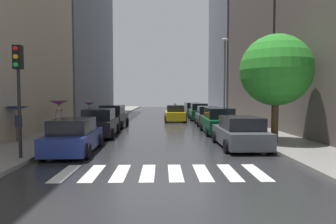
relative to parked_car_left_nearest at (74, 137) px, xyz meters
name	(u,v)px	position (x,y,z in m)	size (l,w,h in m)	color
ground_plane	(162,119)	(3.90, 19.00, -0.74)	(28.00, 72.00, 0.04)	#262629
sidewalk_left	(102,118)	(-2.60, 19.00, -0.65)	(3.00, 72.00, 0.15)	gray
sidewalk_right	(221,118)	(10.40, 19.00, -0.65)	(3.00, 72.00, 0.15)	gray
crosswalk_stripes	(162,173)	(3.90, -3.49, -0.72)	(6.75, 2.20, 0.01)	silver
building_left_mid	(75,24)	(-7.10, 24.92, 10.96)	(6.00, 21.44, 23.38)	slate
building_right_mid	(277,24)	(14.90, 15.14, 8.69)	(6.00, 13.94, 18.84)	#564C47
building_right_far	(237,39)	(14.90, 30.34, 10.22)	(6.00, 14.22, 21.89)	slate
parked_car_left_nearest	(74,137)	(0.00, 0.00, 0.00)	(2.11, 4.46, 1.54)	navy
parked_car_left_second	(100,123)	(-0.01, 5.45, 0.08)	(2.28, 4.57, 1.73)	black
parked_car_left_third	(113,117)	(-0.06, 10.70, 0.11)	(2.18, 4.36, 1.80)	black
parked_car_right_nearest	(240,133)	(7.74, 1.19, 0.00)	(2.15, 4.48, 1.53)	#474C51
parked_car_right_second	(218,121)	(7.71, 6.58, 0.08)	(2.10, 4.68, 1.74)	#0C4C2D
parked_car_right_third	(208,116)	(7.86, 12.18, 0.04)	(2.17, 4.13, 1.64)	#474C51
parked_car_right_fourth	(199,112)	(7.79, 17.82, 0.09)	(2.11, 4.71, 1.75)	#0C4C2D
parked_car_right_fifth	(192,110)	(7.65, 23.32, 0.07)	(2.25, 4.88, 1.70)	#474C51
taxi_midroad	(175,114)	(5.21, 16.13, 0.04)	(2.09, 4.42, 1.81)	yellow
pedestrian_foreground	(59,113)	(-1.54, 2.54, 0.93)	(0.96, 0.96, 2.11)	gray
pedestrian_near_tree	(59,108)	(-2.94, 6.63, 1.00)	(1.17, 1.17, 2.07)	brown
pedestrian_by_kerb	(18,114)	(-3.67, 2.56, 0.84)	(1.17, 1.17, 1.84)	brown
pedestrian_far_side	(89,108)	(-2.11, 11.37, 0.79)	(1.05, 1.05, 1.83)	gray
street_tree_right	(276,70)	(9.83, 2.16, 3.13)	(3.69, 3.69, 5.57)	#513823
traffic_light_left_corner	(18,76)	(-1.55, -1.72, 2.56)	(0.30, 0.42, 4.30)	black
lamp_post_right	(225,75)	(9.45, 12.88, 3.68)	(0.60, 0.28, 7.43)	#595B60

